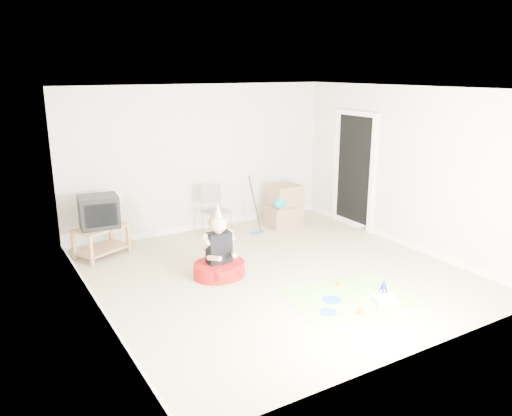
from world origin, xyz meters
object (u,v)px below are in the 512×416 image
tv_stand (101,239)px  birthday_cake (386,301)px  crt_tv (99,211)px  seated_woman (219,261)px  folding_chair (216,211)px  cardboard_boxes (284,207)px

tv_stand → birthday_cake: size_ratio=2.62×
crt_tv → seated_woman: size_ratio=0.54×
folding_chair → cardboard_boxes: bearing=-6.6°
folding_chair → birthday_cake: bearing=-79.7°
cardboard_boxes → seated_woman: size_ratio=0.72×
crt_tv → folding_chair: size_ratio=0.63×
tv_stand → cardboard_boxes: size_ratio=1.17×
folding_chair → tv_stand: bearing=179.7°
birthday_cake → seated_woman: bearing=127.5°
crt_tv → cardboard_boxes: 3.35m
crt_tv → folding_chair: 2.03m
tv_stand → birthday_cake: bearing=-52.9°
cardboard_boxes → birthday_cake: size_ratio=2.24×
tv_stand → seated_woman: size_ratio=0.84×
tv_stand → folding_chair: size_ratio=0.99×
crt_tv → folding_chair: (2.01, -0.01, -0.29)m
crt_tv → seated_woman: bearing=-47.7°
crt_tv → cardboard_boxes: size_ratio=0.75×
seated_woman → birthday_cake: bearing=-52.5°
folding_chair → birthday_cake: (0.63, -3.48, -0.40)m
crt_tv → birthday_cake: crt_tv is taller
crt_tv → birthday_cake: (2.64, -3.49, -0.69)m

